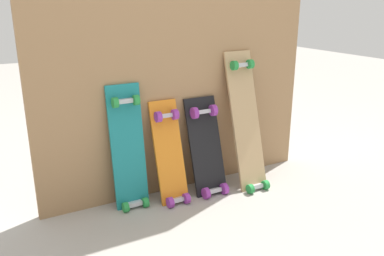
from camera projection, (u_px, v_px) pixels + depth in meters
ground_plane at (187, 189)px, 2.52m from camera, size 12.00×12.00×0.00m
plywood_wall_panel at (180, 35)px, 2.29m from camera, size 1.74×0.04×1.88m
skateboard_teal at (129, 153)px, 2.24m from camera, size 0.19×0.17×0.76m
skateboard_orange at (170, 158)px, 2.33m from camera, size 0.17×0.24×0.65m
skateboard_black at (207, 151)px, 2.43m from camera, size 0.21×0.25×0.64m
skateboard_natural at (247, 126)px, 2.49m from camera, size 0.19×0.32×0.90m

